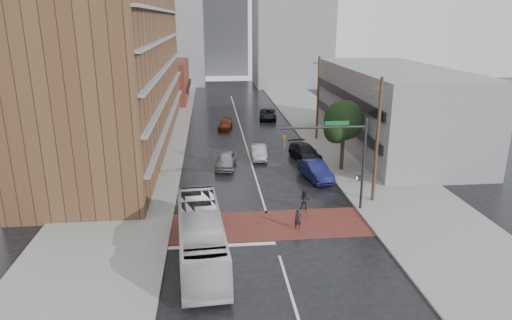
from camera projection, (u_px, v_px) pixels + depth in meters
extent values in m
plane|color=black|center=(271.00, 228.00, 32.19)|extent=(160.00, 160.00, 0.00)
cube|color=maroon|center=(270.00, 225.00, 32.66)|extent=(14.00, 5.00, 0.02)
cube|color=gray|center=(149.00, 141.00, 54.82)|extent=(9.00, 90.00, 0.15)
cube|color=gray|center=(336.00, 136.00, 57.03)|extent=(9.00, 90.00, 0.15)
cube|color=brown|center=(115.00, 20.00, 49.50)|extent=(10.00, 44.00, 28.00)
cube|color=brown|center=(165.00, 81.00, 81.31)|extent=(8.00, 16.00, 7.00)
cube|color=gray|center=(393.00, 108.00, 51.45)|extent=(11.00, 26.00, 9.00)
cube|color=gray|center=(162.00, 10.00, 100.23)|extent=(18.00, 16.00, 32.00)
cube|color=gray|center=(292.00, 0.00, 96.62)|extent=(16.00, 14.00, 36.00)
cube|color=gray|center=(223.00, 27.00, 118.91)|extent=(12.00, 10.00, 24.00)
cylinder|color=#332319|center=(342.00, 151.00, 43.82)|extent=(0.36, 0.36, 4.00)
sphere|color=black|center=(344.00, 120.00, 42.93)|extent=(3.80, 3.80, 3.80)
sphere|color=black|center=(337.00, 131.00, 42.32)|extent=(2.40, 2.40, 2.40)
sphere|color=black|center=(349.00, 124.00, 43.94)|extent=(2.60, 2.60, 2.60)
cylinder|color=#2D2D33|center=(363.00, 165.00, 34.20)|extent=(0.20, 0.20, 7.20)
cylinder|color=#2D2D33|center=(323.00, 127.00, 33.00)|extent=(6.40, 0.16, 0.16)
imported|color=gold|center=(285.00, 142.00, 33.03)|extent=(0.20, 0.16, 1.00)
cube|color=#0C5926|center=(337.00, 123.00, 33.01)|extent=(1.80, 0.05, 0.30)
cube|color=#2D2D33|center=(359.00, 178.00, 34.47)|extent=(0.30, 0.30, 0.35)
cylinder|color=#473321|center=(377.00, 142.00, 35.35)|extent=(0.26, 0.26, 10.00)
cube|color=#473321|center=(381.00, 88.00, 34.11)|extent=(1.60, 0.12, 0.12)
cylinder|color=#473321|center=(318.00, 99.00, 54.36)|extent=(0.26, 0.26, 10.00)
cube|color=#473321|center=(319.00, 63.00, 53.12)|extent=(1.60, 0.12, 0.12)
imported|color=#B9B9BB|center=(201.00, 236.00, 27.67)|extent=(3.36, 11.17, 3.07)
imported|color=black|center=(298.00, 219.00, 31.84)|extent=(0.53, 0.35, 1.44)
imported|color=black|center=(305.00, 200.00, 35.09)|extent=(0.95, 0.86, 1.58)
imported|color=#96979D|center=(226.00, 160.00, 45.00)|extent=(2.53, 4.78, 1.55)
imported|color=#B5BABD|center=(259.00, 152.00, 47.96)|extent=(1.71, 4.42, 1.44)
imported|color=maroon|center=(225.00, 124.00, 61.11)|extent=(2.34, 4.37, 1.20)
imported|color=black|center=(268.00, 114.00, 66.98)|extent=(2.99, 5.46, 1.45)
imported|color=#15194C|center=(316.00, 171.00, 41.76)|extent=(2.63, 5.25, 1.65)
imported|color=black|center=(305.00, 152.00, 47.71)|extent=(3.15, 5.74, 1.58)
imported|color=#A0A2A7|center=(303.00, 153.00, 47.73)|extent=(2.06, 4.13, 1.35)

